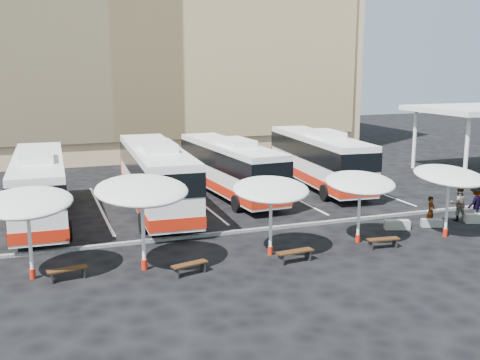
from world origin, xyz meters
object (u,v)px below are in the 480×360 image
object	(u,v)px
bus_2	(230,166)
sunshade_2	(271,190)
passenger_3	(476,203)
sunshade_0	(27,203)
bus_1	(156,175)
bus_0	(39,185)
passenger_1	(459,203)
conc_bench_0	(397,225)
bus_3	(318,157)
sunshade_1	(142,191)
wood_bench_2	(295,253)
wood_bench_3	(383,241)
wood_bench_1	(190,266)
sunshade_4	(449,176)
conc_bench_1	(432,223)
sunshade_3	(360,183)
wood_bench_0	(67,271)
conc_bench_2	(477,218)
passenger_0	(431,211)

from	to	relation	value
bus_2	sunshade_2	size ratio (longest dim) A/B	3.13
sunshade_2	passenger_3	xyz separation A→B (m)	(12.88, 1.56, -2.03)
sunshade_0	bus_1	bearing A→B (deg)	52.59
bus_0	passenger_1	size ratio (longest dim) A/B	6.49
bus_1	sunshade_0	xyz separation A→B (m)	(-6.88, -8.99, 0.96)
sunshade_0	passenger_3	xyz separation A→B (m)	(22.89, 0.95, -2.14)
sunshade_2	conc_bench_0	world-z (taller)	sunshade_2
bus_3	sunshade_1	bearing A→B (deg)	-135.06
conc_bench_0	passenger_1	bearing A→B (deg)	3.79
sunshade_1	sunshade_2	bearing A→B (deg)	-0.78
wood_bench_2	wood_bench_3	size ratio (longest dim) A/B	1.09
bus_0	bus_1	size ratio (longest dim) A/B	0.94
wood_bench_3	passenger_1	xyz separation A→B (m)	(6.62, 2.67, 0.60)
bus_1	wood_bench_1	size ratio (longest dim) A/B	8.42
bus_2	wood_bench_2	distance (m)	13.16
sunshade_4	passenger_3	xyz separation A→B (m)	(3.63, 1.98, -2.10)
bus_0	conc_bench_1	size ratio (longest dim) A/B	11.31
sunshade_3	wood_bench_1	distance (m)	9.15
wood_bench_0	wood_bench_1	distance (m)	4.81
sunshade_1	conc_bench_1	size ratio (longest dim) A/B	3.71
conc_bench_2	sunshade_3	bearing A→B (deg)	-174.53
conc_bench_0	conc_bench_1	bearing A→B (deg)	-7.10
passenger_1	sunshade_0	bearing A→B (deg)	19.65
sunshade_2	wood_bench_2	xyz separation A→B (m)	(0.62, -1.23, -2.60)
passenger_0	bus_0	bearing A→B (deg)	132.65
sunshade_1	sunshade_0	bearing A→B (deg)	173.05
wood_bench_2	passenger_3	xyz separation A→B (m)	(12.26, 2.79, 0.56)
conc_bench_1	passenger_3	xyz separation A→B (m)	(3.11, 0.33, 0.75)
wood_bench_1	conc_bench_2	bearing A→B (deg)	7.23
sunshade_1	wood_bench_1	world-z (taller)	sunshade_1
wood_bench_0	wood_bench_2	xyz separation A→B (m)	(9.33, -1.22, 0.03)
sunshade_4	conc_bench_0	size ratio (longest dim) A/B	3.02
conc_bench_0	conc_bench_2	world-z (taller)	conc_bench_2
wood_bench_2	conc_bench_0	bearing A→B (deg)	20.76
bus_1	passenger_0	bearing A→B (deg)	-28.75
bus_1	sunshade_2	distance (m)	10.13
sunshade_4	wood_bench_1	xyz separation A→B (m)	(-13.26, -0.67, -2.69)
wood_bench_1	passenger_3	xyz separation A→B (m)	(16.89, 2.65, 0.60)
conc_bench_2	bus_1	bearing A→B (deg)	151.32
wood_bench_2	sunshade_4	bearing A→B (deg)	5.35
sunshade_2	conc_bench_1	size ratio (longest dim) A/B	3.57
conc_bench_2	passenger_0	bearing A→B (deg)	168.27
bus_2	sunshade_2	distance (m)	11.98
sunshade_3	passenger_0	xyz separation A→B (m)	(5.25, 1.31, -2.14)
wood_bench_2	passenger_3	size ratio (longest dim) A/B	0.89
wood_bench_1	sunshade_0	bearing A→B (deg)	164.14
sunshade_0	wood_bench_3	distance (m)	15.62
bus_3	sunshade_0	size ratio (longest dim) A/B	3.24
sunshade_2	wood_bench_1	distance (m)	4.92
wood_bench_0	sunshade_4	bearing A→B (deg)	-1.32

